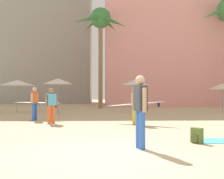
{
  "coord_description": "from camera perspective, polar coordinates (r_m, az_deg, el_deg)",
  "views": [
    {
      "loc": [
        -0.12,
        -5.95,
        1.34
      ],
      "look_at": [
        0.26,
        4.61,
        1.54
      ],
      "focal_mm": 41.59,
      "sensor_mm": 36.0,
      "label": 1
    }
  ],
  "objects": [
    {
      "name": "ground",
      "position": [
        6.1,
        -0.91,
        -13.74
      ],
      "size": [
        120.0,
        120.0,
        0.0
      ],
      "primitive_type": "plane",
      "color": "#C6B28C"
    },
    {
      "name": "hotel_pink",
      "position": [
        34.51,
        12.4,
        8.94
      ],
      "size": [
        16.3,
        11.93,
        14.65
      ],
      "primitive_type": "cube",
      "color": "pink",
      "rests_on": "ground"
    },
    {
      "name": "hotel_tower_gray",
      "position": [
        44.35,
        -15.83,
        15.37
      ],
      "size": [
        16.57,
        9.68,
        27.74
      ],
      "primitive_type": "cube",
      "color": "gray",
      "rests_on": "ground"
    },
    {
      "name": "person_mid_center",
      "position": [
        11.65,
        5.01,
        -3.2
      ],
      "size": [
        2.62,
        1.79,
        1.66
      ],
      "rotation": [
        0.0,
        0.0,
        2.7
      ],
      "color": "gold",
      "rests_on": "ground"
    },
    {
      "name": "person_near_right",
      "position": [
        6.46,
        6.25,
        -4.1
      ],
      "size": [
        0.31,
        0.61,
        1.81
      ],
      "rotation": [
        0.0,
        0.0,
        3.4
      ],
      "color": "blue",
      "rests_on": "ground"
    },
    {
      "name": "cafe_umbrella_0",
      "position": [
        20.59,
        -20.12,
        1.38
      ],
      "size": [
        2.68,
        2.68,
        2.42
      ],
      "color": "gray",
      "rests_on": "ground"
    },
    {
      "name": "cafe_umbrella_3",
      "position": [
        18.97,
        -11.8,
        1.76
      ],
      "size": [
        2.18,
        2.18,
        2.49
      ],
      "color": "gray",
      "rests_on": "ground"
    },
    {
      "name": "backpack",
      "position": [
        7.6,
        18.12,
        -9.62
      ],
      "size": [
        0.34,
        0.35,
        0.42
      ],
      "rotation": [
        0.0,
        0.0,
        3.71
      ],
      "color": "#5A7133",
      "rests_on": "ground"
    },
    {
      "name": "palm_tree_left",
      "position": [
        25.54,
        -2.52,
        14.09
      ],
      "size": [
        5.34,
        4.73,
        9.63
      ],
      "color": "#896B4C",
      "rests_on": "ground"
    },
    {
      "name": "person_mid_left",
      "position": [
        12.19,
        -13.23,
        -3.17
      ],
      "size": [
        0.52,
        0.47,
        1.62
      ],
      "rotation": [
        0.0,
        0.0,
        5.43
      ],
      "color": "orange",
      "rests_on": "ground"
    },
    {
      "name": "person_far_right",
      "position": [
        14.0,
        -16.53,
        -2.75
      ],
      "size": [
        2.8,
        1.1,
        1.7
      ],
      "rotation": [
        0.0,
        0.0,
        2.87
      ],
      "color": "blue",
      "rests_on": "ground"
    },
    {
      "name": "cafe_umbrella_2",
      "position": [
        19.85,
        5.13,
        1.57
      ],
      "size": [
        2.21,
        2.21,
        2.48
      ],
      "color": "gray",
      "rests_on": "ground"
    },
    {
      "name": "cafe_umbrella_1",
      "position": [
        20.76,
        23.06,
        0.62
      ],
      "size": [
        2.02,
        2.02,
        2.16
      ],
      "color": "gray",
      "rests_on": "ground"
    }
  ]
}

